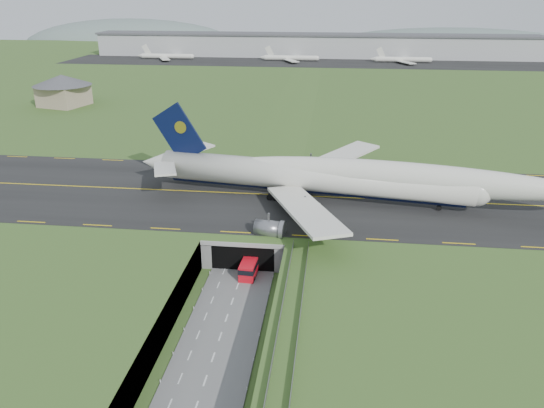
# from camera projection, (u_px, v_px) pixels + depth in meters

# --- Properties ---
(ground) EXTENTS (900.00, 900.00, 0.00)m
(ground) POSITION_uv_depth(u_px,v_px,m) (235.00, 293.00, 93.67)
(ground) COLOR #3A5823
(ground) RESTS_ON ground
(airfield_deck) EXTENTS (800.00, 800.00, 6.00)m
(airfield_deck) POSITION_uv_depth(u_px,v_px,m) (235.00, 278.00, 92.54)
(airfield_deck) COLOR gray
(airfield_deck) RESTS_ON ground
(trench_road) EXTENTS (12.00, 75.00, 0.20)m
(trench_road) POSITION_uv_depth(u_px,v_px,m) (227.00, 317.00, 86.73)
(trench_road) COLOR slate
(trench_road) RESTS_ON ground
(taxiway) EXTENTS (800.00, 44.00, 0.18)m
(taxiway) POSITION_uv_depth(u_px,v_px,m) (261.00, 194.00, 121.73)
(taxiway) COLOR black
(taxiway) RESTS_ON airfield_deck
(tunnel_portal) EXTENTS (17.00, 22.30, 6.00)m
(tunnel_portal) POSITION_uv_depth(u_px,v_px,m) (250.00, 236.00, 107.79)
(tunnel_portal) COLOR gray
(tunnel_portal) RESTS_ON ground
(guideway) EXTENTS (3.00, 53.00, 7.05)m
(guideway) POSITION_uv_depth(u_px,v_px,m) (288.00, 338.00, 72.90)
(guideway) COLOR #A8A8A3
(guideway) RESTS_ON ground
(jumbo_jet) EXTENTS (98.48, 62.14, 20.78)m
(jumbo_jet) POSITION_uv_depth(u_px,v_px,m) (343.00, 178.00, 115.72)
(jumbo_jet) COLOR silver
(jumbo_jet) RESTS_ON ground
(shuttle_tram) EXTENTS (3.22, 7.63, 3.06)m
(shuttle_tram) POSITION_uv_depth(u_px,v_px,m) (250.00, 266.00, 99.20)
(shuttle_tram) COLOR red
(shuttle_tram) RESTS_ON ground
(service_building) EXTENTS (27.65, 27.65, 12.40)m
(service_building) POSITION_uv_depth(u_px,v_px,m) (63.00, 88.00, 211.38)
(service_building) COLOR tan
(service_building) RESTS_ON ground
(cargo_terminal) EXTENTS (320.00, 67.00, 15.60)m
(cargo_terminal) POSITION_uv_depth(u_px,v_px,m) (313.00, 45.00, 363.85)
(cargo_terminal) COLOR #B2B2B2
(cargo_terminal) RESTS_ON ground
(distant_hills) EXTENTS (700.00, 91.00, 60.00)m
(distant_hills) POSITION_uv_depth(u_px,v_px,m) (390.00, 52.00, 483.76)
(distant_hills) COLOR slate
(distant_hills) RESTS_ON ground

